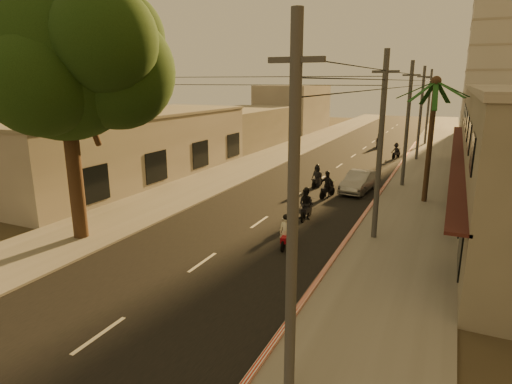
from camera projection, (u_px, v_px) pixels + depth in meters
ground at (175, 282)px, 16.66m from camera, size 160.00×160.00×0.00m
road at (321, 179)px, 34.25m from camera, size 10.00×140.00×0.02m
sidewalk_right at (420, 188)px, 31.20m from camera, size 5.00×140.00×0.12m
sidewalk_left at (238, 170)px, 37.27m from camera, size 5.00×140.00×0.12m
curb_stripe at (375, 200)px, 27.76m from camera, size 0.20×60.00×0.20m
left_building at (130, 146)px, 33.98m from camera, size 8.20×24.20×5.20m
broadleaf_tree at (72, 61)px, 19.10m from camera, size 9.60×8.70×12.10m
palm_tree at (435, 89)px, 25.70m from camera, size 5.00×5.00×8.20m
utility_poles at (410, 97)px, 30.10m from camera, size 1.20×48.26×9.00m
filler_right at (499, 122)px, 49.82m from camera, size 8.00×14.00×6.00m
filler_left_near at (242, 127)px, 51.67m from camera, size 8.00×14.00×4.40m
filler_left_far at (293, 108)px, 67.18m from camera, size 8.00×14.00×7.00m
scooter_red at (286, 233)px, 19.91m from camera, size 0.73×1.69×1.66m
scooter_mid_a at (306, 205)px, 23.98m from camera, size 0.91×1.93×1.90m
scooter_mid_b at (327, 185)px, 28.54m from camera, size 1.22×1.84×1.84m
scooter_far_a at (317, 177)px, 31.38m from camera, size 0.93×1.76×1.73m
scooter_far_b at (396, 151)px, 43.18m from camera, size 1.32×1.59×1.61m
parked_car at (359, 182)px, 30.08m from camera, size 2.42×4.74×1.46m
scooter_far_c at (379, 141)px, 50.08m from camera, size 1.14×1.61×1.68m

